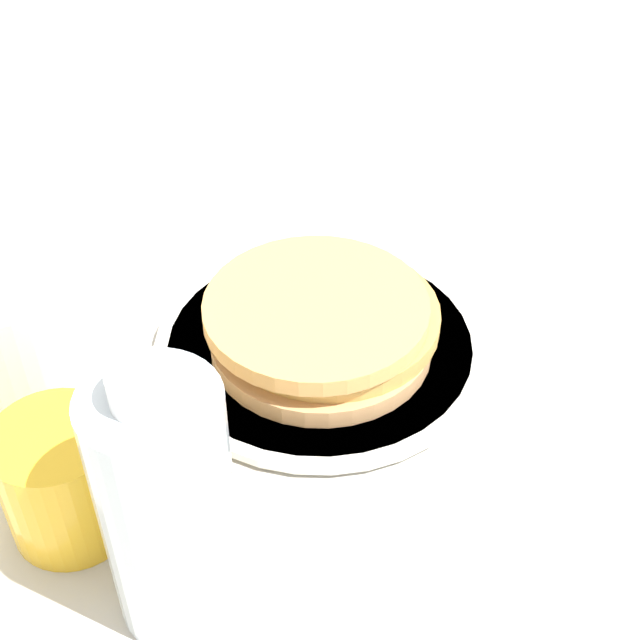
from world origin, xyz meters
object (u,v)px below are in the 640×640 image
object	(u,v)px
plate	(320,345)
water_bottle_near	(167,507)
cream_jug	(12,335)
juice_glass	(64,480)
pancake_stack	(322,322)

from	to	relation	value
plate	water_bottle_near	size ratio (longest dim) A/B	1.36
cream_jug	water_bottle_near	xyz separation A→B (m)	(-0.19, 0.12, 0.03)
juice_glass	plate	bearing A→B (deg)	-115.40
pancake_stack	cream_jug	bearing A→B (deg)	30.31
plate	water_bottle_near	world-z (taller)	water_bottle_near
pancake_stack	juice_glass	size ratio (longest dim) A/B	2.18
plate	cream_jug	size ratio (longest dim) A/B	1.84
water_bottle_near	juice_glass	bearing A→B (deg)	-17.14
pancake_stack	plate	bearing A→B (deg)	-49.23
juice_glass	cream_jug	size ratio (longest dim) A/B	0.59
plate	pancake_stack	bearing A→B (deg)	130.77
water_bottle_near	plate	bearing A→B (deg)	-91.57
juice_glass	water_bottle_near	bearing A→B (deg)	162.86
plate	water_bottle_near	xyz separation A→B (m)	(0.01, 0.24, 0.08)
plate	cream_jug	distance (m)	0.23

